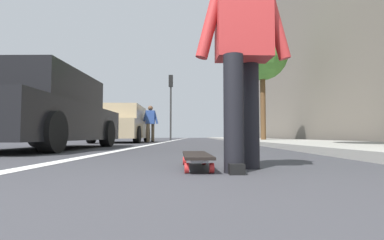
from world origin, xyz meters
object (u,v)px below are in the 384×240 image
at_px(skater_person, 243,44).
at_px(parked_car_mid, 122,125).
at_px(skateboard, 196,156).
at_px(parked_car_near, 43,113).
at_px(street_tree_mid, 262,56).
at_px(pedestrian_distant, 150,121).
at_px(traffic_light, 171,95).

distance_m(skater_person, parked_car_mid, 10.42).
height_order(skateboard, parked_car_near, parked_car_near).
relative_size(skater_person, street_tree_mid, 0.34).
relative_size(skateboard, street_tree_mid, 0.18).
xyz_separation_m(skateboard, parked_car_mid, (9.71, 3.02, 0.61)).
distance_m(skater_person, pedestrian_distant, 10.57).
relative_size(traffic_light, street_tree_mid, 0.92).
bearing_deg(pedestrian_distant, traffic_light, -1.46).
bearing_deg(parked_car_near, traffic_light, -4.89).
bearing_deg(skateboard, traffic_light, 5.58).
distance_m(skater_person, parked_car_near, 4.85).
xyz_separation_m(parked_car_mid, traffic_light, (8.14, -1.28, 2.36)).
height_order(skateboard, traffic_light, traffic_light).
relative_size(skater_person, traffic_light, 0.37).
xyz_separation_m(traffic_light, pedestrian_distant, (-7.68, 0.20, -2.18)).
bearing_deg(skateboard, parked_car_near, 41.43).
bearing_deg(traffic_light, pedestrian_distant, 178.54).
bearing_deg(parked_car_near, skater_person, -136.67).
bearing_deg(traffic_light, street_tree_mid, -148.21).
height_order(skater_person, parked_car_near, skater_person).
bearing_deg(pedestrian_distant, skateboard, -169.21).
height_order(street_tree_mid, pedestrian_distant, street_tree_mid).
bearing_deg(street_tree_mid, traffic_light, 31.79).
bearing_deg(parked_car_mid, skateboard, -162.72).
bearing_deg(parked_car_mid, parked_car_near, -179.65).
bearing_deg(traffic_light, parked_car_mid, 171.09).
bearing_deg(skater_person, street_tree_mid, -13.44).
distance_m(skateboard, parked_car_near, 4.55).
bearing_deg(skater_person, skateboard, 66.62).
xyz_separation_m(skateboard, parked_car_near, (3.38, 2.98, 0.61)).
xyz_separation_m(parked_car_near, traffic_light, (14.47, -1.24, 2.35)).
distance_m(parked_car_near, pedestrian_distant, 6.88).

